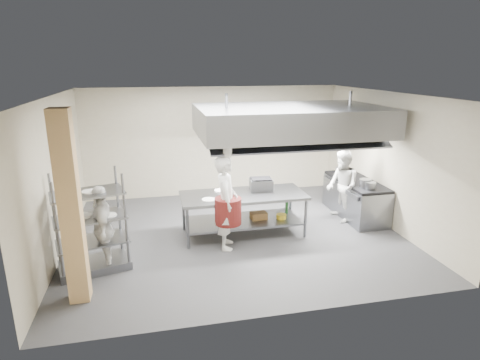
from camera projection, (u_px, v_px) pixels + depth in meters
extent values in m
plane|color=#323234|center=(236.00, 234.00, 8.75)|extent=(7.00, 7.00, 0.00)
plane|color=silver|center=(235.00, 94.00, 7.91)|extent=(7.00, 7.00, 0.00)
plane|color=tan|center=(213.00, 142.00, 11.14)|extent=(7.00, 0.00, 7.00)
plane|color=tan|center=(55.00, 178.00, 7.61)|extent=(0.00, 6.00, 6.00)
plane|color=tan|center=(387.00, 160.00, 9.05)|extent=(0.00, 6.00, 6.00)
cube|color=tan|center=(70.00, 210.00, 5.95)|extent=(0.30, 0.30, 3.00)
cube|color=slate|center=(290.00, 120.00, 8.72)|extent=(4.00, 2.50, 0.60)
cube|color=white|center=(250.00, 136.00, 8.62)|extent=(1.60, 0.12, 0.04)
cube|color=white|center=(327.00, 133.00, 9.00)|extent=(1.60, 0.12, 0.04)
cube|color=slate|center=(277.00, 140.00, 11.36)|extent=(1.50, 0.28, 0.04)
cube|color=slate|center=(243.00, 195.00, 8.56)|extent=(2.66, 1.12, 0.06)
cube|color=slate|center=(243.00, 221.00, 8.72)|extent=(2.45, 1.01, 0.04)
cube|color=slate|center=(355.00, 199.00, 9.74)|extent=(0.80, 2.00, 0.84)
cube|color=black|center=(357.00, 181.00, 9.61)|extent=(0.78, 1.96, 0.06)
imported|color=silver|center=(226.00, 203.00, 7.91)|extent=(0.56, 0.75, 1.90)
imported|color=silver|center=(342.00, 186.00, 9.32)|extent=(0.68, 0.85, 1.69)
imported|color=silver|center=(103.00, 228.00, 7.08)|extent=(0.48, 0.96, 1.57)
cube|color=slate|center=(261.00, 184.00, 8.81)|extent=(0.52, 0.42, 0.24)
cube|color=brown|center=(259.00, 216.00, 8.75)|extent=(0.36, 0.26, 0.15)
cylinder|color=gray|center=(365.00, 183.00, 9.04)|extent=(0.27, 0.27, 0.18)
cylinder|color=white|center=(92.00, 240.00, 7.12)|extent=(0.28, 0.28, 0.05)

